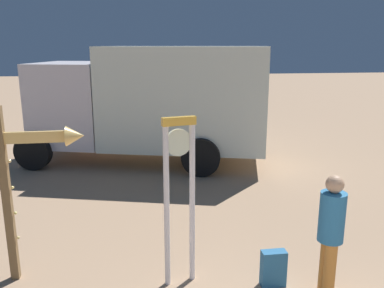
# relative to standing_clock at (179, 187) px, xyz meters

# --- Properties ---
(standing_clock) EXTENTS (0.42, 0.17, 2.16)m
(standing_clock) POSITION_rel_standing_clock_xyz_m (0.00, 0.00, 0.00)
(standing_clock) COLOR white
(standing_clock) RESTS_ON ground_plane
(arrow_sign) EXTENTS (1.04, 0.25, 2.27)m
(arrow_sign) POSITION_rel_standing_clock_xyz_m (-1.78, 0.38, 0.20)
(arrow_sign) COLOR olive
(arrow_sign) RESTS_ON ground_plane
(person_near_clock) EXTENTS (0.30, 0.30, 1.55)m
(person_near_clock) POSITION_rel_standing_clock_xyz_m (1.70, -0.60, -0.42)
(person_near_clock) COLOR orange
(person_near_clock) RESTS_ON ground_plane
(backpack) EXTENTS (0.31, 0.18, 0.47)m
(backpack) POSITION_rel_standing_clock_xyz_m (1.15, -0.26, -1.05)
(backpack) COLOR teal
(backpack) RESTS_ON ground_plane
(box_truck_near) EXTENTS (6.46, 3.92, 2.95)m
(box_truck_near) POSITION_rel_standing_clock_xyz_m (0.02, 5.65, 0.33)
(box_truck_near) COLOR white
(box_truck_near) RESTS_ON ground_plane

